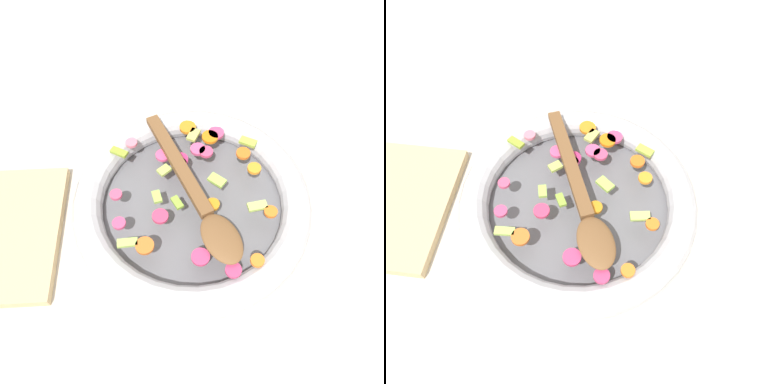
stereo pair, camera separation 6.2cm
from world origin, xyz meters
TOP-DOWN VIEW (x-y plane):
  - ground_plane at (0.00, 0.00)m, footprint 4.00×4.00m
  - skillet at (0.00, 0.00)m, footprint 0.41×0.41m
  - chopped_vegetables at (0.03, -0.00)m, footprint 0.32×0.28m
  - wooden_spoon at (-0.02, -0.01)m, footprint 0.31×0.16m
  - cutting_board at (-0.04, 0.32)m, footprint 0.25×0.18m

SIDE VIEW (x-z plane):
  - ground_plane at x=0.00m, z-range 0.00..0.00m
  - cutting_board at x=-0.04m, z-range 0.00..0.02m
  - skillet at x=0.00m, z-range 0.00..0.05m
  - chopped_vegetables at x=0.03m, z-range 0.05..0.06m
  - wooden_spoon at x=-0.02m, z-range 0.06..0.07m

